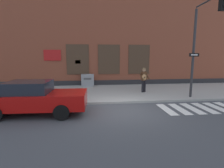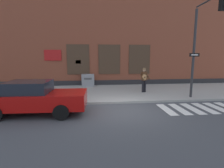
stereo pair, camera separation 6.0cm
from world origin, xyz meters
The scene contains 8 objects.
ground_plane centered at (0.00, 0.00, 0.00)m, with size 160.00×160.00×0.00m, color #424449.
sidewalk centered at (0.00, 4.13, 0.06)m, with size 28.00×5.92×0.13m.
building_backdrop centered at (0.00, 9.09, 4.67)m, with size 28.00×4.06×9.34m.
crosswalk centered at (4.60, -0.13, 0.01)m, with size 5.20×1.90×0.01m.
red_car centered at (-4.14, -0.11, 0.77)m, with size 4.66×2.10×1.53m.
busker centered at (2.13, 3.58, 1.10)m, with size 0.76×0.62×1.71m.
traffic_light centered at (4.53, 0.82, 3.85)m, with size 0.66×2.75×5.43m.
utility_box centered at (-1.87, 6.64, 0.64)m, with size 1.06×0.66×1.02m.
Camera 1 is at (-1.48, -8.24, 2.64)m, focal length 28.00 mm.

